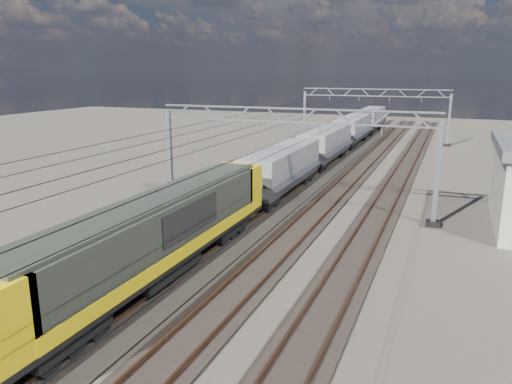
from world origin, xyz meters
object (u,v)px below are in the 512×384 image
at_px(hopper_wagon_fourth, 370,118).
at_px(catenary_gantry_mid, 290,155).
at_px(hopper_wagon_lead, 281,167).
at_px(catenary_gantry_far, 373,113).
at_px(hopper_wagon_third, 353,128).
at_px(locomotive, 156,233).
at_px(hopper_wagon_mid, 326,143).

bearing_deg(hopper_wagon_fourth, catenary_gantry_mid, -87.54).
bearing_deg(hopper_wagon_lead, catenary_gantry_mid, -63.59).
relative_size(catenary_gantry_far, hopper_wagon_fourth, 1.53).
xyz_separation_m(catenary_gantry_far, hopper_wagon_lead, (-2.00, -31.97, -1.67)).
bearing_deg(catenary_gantry_mid, hopper_wagon_third, 93.53).
distance_m(catenary_gantry_mid, locomotive, 13.90).
relative_size(catenary_gantry_far, hopper_wagon_third, 1.53).
xyz_separation_m(hopper_wagon_third, hopper_wagon_fourth, (0.00, 14.20, 0.00)).
height_order(catenary_gantry_far, hopper_wagon_fourth, catenary_gantry_far).
bearing_deg(hopper_wagon_mid, catenary_gantry_mid, -83.74).
distance_m(hopper_wagon_lead, hopper_wagon_third, 28.40).
bearing_deg(hopper_wagon_third, hopper_wagon_mid, -90.00).
bearing_deg(hopper_wagon_fourth, catenary_gantry_far, -79.34).
height_order(locomotive, hopper_wagon_mid, locomotive).
distance_m(catenary_gantry_mid, catenary_gantry_far, 36.00).
bearing_deg(hopper_wagon_mid, hopper_wagon_third, 90.00).
bearing_deg(catenary_gantry_mid, hopper_wagon_fourth, 92.46).
bearing_deg(hopper_wagon_lead, hopper_wagon_third, 90.00).
relative_size(catenary_gantry_mid, catenary_gantry_far, 1.00).
distance_m(hopper_wagon_mid, hopper_wagon_third, 14.20).
bearing_deg(hopper_wagon_lead, catenary_gantry_far, 86.42).
height_order(locomotive, hopper_wagon_third, locomotive).
distance_m(locomotive, hopper_wagon_mid, 31.90).
bearing_deg(locomotive, hopper_wagon_fourth, 90.00).
bearing_deg(hopper_wagon_fourth, hopper_wagon_lead, -90.00).
height_order(catenary_gantry_mid, hopper_wagon_fourth, catenary_gantry_mid).
bearing_deg(catenary_gantry_far, hopper_wagon_third, -119.25).
xyz_separation_m(locomotive, hopper_wagon_lead, (-0.00, 17.70, -0.09)).
distance_m(hopper_wagon_lead, hopper_wagon_fourth, 42.60).
relative_size(catenary_gantry_far, hopper_wagon_mid, 1.53).
relative_size(catenary_gantry_mid, hopper_wagon_third, 1.53).
xyz_separation_m(catenary_gantry_far, hopper_wagon_mid, (-2.00, -17.77, -1.67)).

